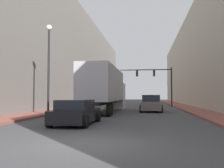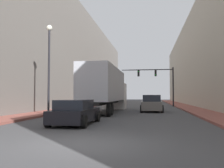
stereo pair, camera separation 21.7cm
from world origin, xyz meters
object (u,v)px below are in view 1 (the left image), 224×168
Objects in this scene: semi_truck at (106,88)px; suv_car at (151,104)px; street_lamp at (49,58)px; sedan_car at (76,112)px; traffic_signal_gantry at (158,79)px.

suv_car is (4.29, 0.81, -1.50)m from semi_truck.
street_lamp reaches higher than suv_car.
street_lamp is (-3.45, -5.96, 2.19)m from semi_truck.
semi_truck is 1.94× the size of street_lamp.
semi_truck reaches higher than sedan_car.
suv_car reaches higher than sedan_car.
traffic_signal_gantry is (5.35, 23.46, 3.34)m from sedan_car.
traffic_signal_gantry reaches higher than sedan_car.
semi_truck is 10.78m from sedan_car.
semi_truck reaches higher than suv_car.
street_lamp reaches higher than semi_truck.
suv_car is at bearing 10.68° from semi_truck.
suv_car is at bearing 69.99° from sedan_car.
sedan_car is 0.97× the size of suv_car.
semi_truck is at bearing -169.32° from suv_car.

